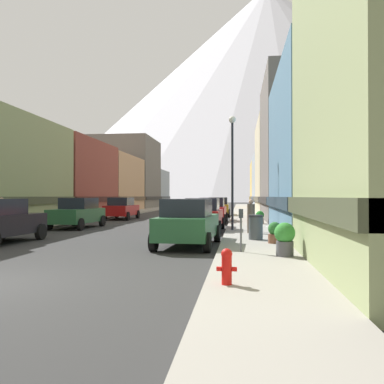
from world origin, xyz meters
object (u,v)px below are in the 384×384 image
at_px(car_left_1, 78,213).
at_px(car_right_3, 219,207).
at_px(car_right_0, 188,222).
at_px(car_right_1, 203,215).
at_px(potted_plant_2, 260,217).
at_px(car_left_2, 122,208).
at_px(potted_plant_1, 275,233).
at_px(pedestrian_0, 251,218).
at_px(car_right_2, 212,210).
at_px(fire_hydrant_near, 227,265).
at_px(parking_meter_near, 241,224).
at_px(streetlamp_right, 232,155).
at_px(potted_plant_0, 285,238).
at_px(trash_bin_right, 256,227).
at_px(pedestrian_2, 2,215).

xyz_separation_m(car_left_1, car_right_3, (7.60, 15.15, 0.00)).
height_order(car_right_0, car_right_3, same).
bearing_deg(car_right_1, potted_plant_2, 53.75).
xyz_separation_m(car_left_2, potted_plant_2, (10.80, -6.39, -0.34)).
distance_m(potted_plant_1, pedestrian_0, 4.28).
distance_m(car_right_2, fire_hydrant_near, 21.32).
relative_size(car_right_2, parking_meter_near, 3.32).
relative_size(car_right_2, car_right_3, 1.00).
bearing_deg(car_left_1, pedestrian_0, -21.15).
bearing_deg(fire_hydrant_near, car_right_3, 93.08).
relative_size(fire_hydrant_near, streetlamp_right, 0.12).
distance_m(car_right_3, potted_plant_1, 23.47).
relative_size(car_left_2, streetlamp_right, 0.75).
height_order(car_right_0, potted_plant_0, car_right_0).
bearing_deg(fire_hydrant_near, car_right_0, 102.84).
xyz_separation_m(car_right_2, potted_plant_2, (3.20, -2.93, -0.34)).
xyz_separation_m(car_right_2, potted_plant_1, (3.20, -13.88, -0.37)).
bearing_deg(potted_plant_1, car_right_3, 97.84).
bearing_deg(trash_bin_right, car_right_2, 101.40).
distance_m(car_left_2, pedestrian_0, 16.54).
xyz_separation_m(car_right_2, trash_bin_right, (2.55, -12.65, -0.26)).
bearing_deg(streetlamp_right, car_right_0, -104.44).
height_order(car_right_3, parking_meter_near, car_right_3).
height_order(car_right_2, potted_plant_2, car_right_2).
relative_size(potted_plant_0, potted_plant_2, 1.20).
bearing_deg(car_right_2, pedestrian_2, -136.18).
distance_m(potted_plant_0, potted_plant_2, 14.27).
bearing_deg(car_right_2, pedestrian_0, -75.80).
xyz_separation_m(potted_plant_1, streetlamp_right, (-1.65, 5.92, 3.45)).
distance_m(potted_plant_0, pedestrian_2, 15.26).
bearing_deg(streetlamp_right, car_left_1, 166.63).
bearing_deg(parking_meter_near, car_left_1, 132.03).
relative_size(car_left_1, potted_plant_2, 5.53).
xyz_separation_m(car_left_1, streetlamp_right, (9.15, -2.17, 3.09)).
bearing_deg(potted_plant_1, potted_plant_0, -90.00).
distance_m(car_right_2, potted_plant_0, 17.50).
bearing_deg(car_right_2, trash_bin_right, -78.60).
distance_m(parking_meter_near, pedestrian_2, 13.76).
bearing_deg(parking_meter_near, potted_plant_0, -33.23).
bearing_deg(car_right_3, potted_plant_0, -83.13).
bearing_deg(streetlamp_right, potted_plant_0, -79.87).
distance_m(pedestrian_0, pedestrian_2, 12.50).
bearing_deg(potted_plant_1, pedestrian_0, 100.12).
height_order(car_right_0, fire_hydrant_near, car_right_0).
height_order(car_right_0, pedestrian_0, car_right_0).
relative_size(potted_plant_0, pedestrian_2, 0.58).
xyz_separation_m(car_left_2, car_right_0, (7.60, -17.46, 0.00)).
height_order(car_left_1, car_right_1, same).
xyz_separation_m(car_left_1, pedestrian_2, (-2.45, -3.85, 0.02)).
xyz_separation_m(car_right_2, car_right_3, (0.00, 9.36, 0.00)).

